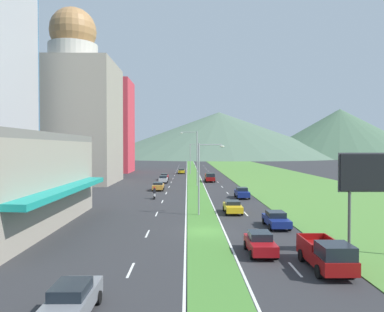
# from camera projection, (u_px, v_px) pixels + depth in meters

# --- Properties ---
(ground_plane) EXTENTS (600.00, 600.00, 0.00)m
(ground_plane) POSITION_uv_depth(u_px,v_px,m) (205.00, 232.00, 33.33)
(ground_plane) COLOR #2D2D30
(grass_median) EXTENTS (3.20, 240.00, 0.06)m
(grass_median) POSITION_uv_depth(u_px,v_px,m) (194.00, 178.00, 93.31)
(grass_median) COLOR #477F33
(grass_median) RESTS_ON ground_plane
(grass_verge_right) EXTENTS (24.00, 240.00, 0.06)m
(grass_verge_right) POSITION_uv_depth(u_px,v_px,m) (275.00, 178.00, 93.56)
(grass_verge_right) COLOR #518438
(grass_verge_right) RESTS_ON ground_plane
(lane_dash_left_1) EXTENTS (0.16, 2.80, 0.01)m
(lane_dash_left_1) POSITION_uv_depth(u_px,v_px,m) (131.00, 270.00, 22.95)
(lane_dash_left_1) COLOR silver
(lane_dash_left_1) RESTS_ON ground_plane
(lane_dash_left_2) EXTENTS (0.16, 2.80, 0.01)m
(lane_dash_left_2) POSITION_uv_depth(u_px,v_px,m) (147.00, 234.00, 32.64)
(lane_dash_left_2) COLOR silver
(lane_dash_left_2) RESTS_ON ground_plane
(lane_dash_left_3) EXTENTS (0.16, 2.80, 0.01)m
(lane_dash_left_3) POSITION_uv_depth(u_px,v_px,m) (157.00, 214.00, 42.32)
(lane_dash_left_3) COLOR silver
(lane_dash_left_3) RESTS_ON ground_plane
(lane_dash_left_4) EXTENTS (0.16, 2.80, 0.01)m
(lane_dash_left_4) POSITION_uv_depth(u_px,v_px,m) (162.00, 202.00, 52.01)
(lane_dash_left_4) COLOR silver
(lane_dash_left_4) RESTS_ON ground_plane
(lane_dash_left_5) EXTENTS (0.16, 2.80, 0.01)m
(lane_dash_left_5) POSITION_uv_depth(u_px,v_px,m) (166.00, 193.00, 61.69)
(lane_dash_left_5) COLOR silver
(lane_dash_left_5) RESTS_ON ground_plane
(lane_dash_left_6) EXTENTS (0.16, 2.80, 0.01)m
(lane_dash_left_6) POSITION_uv_depth(u_px,v_px,m) (169.00, 187.00, 71.38)
(lane_dash_left_6) COLOR silver
(lane_dash_left_6) RESTS_ON ground_plane
(lane_dash_left_7) EXTENTS (0.16, 2.80, 0.01)m
(lane_dash_left_7) POSITION_uv_depth(u_px,v_px,m) (171.00, 182.00, 81.06)
(lane_dash_left_7) COLOR silver
(lane_dash_left_7) RESTS_ON ground_plane
(lane_dash_left_8) EXTENTS (0.16, 2.80, 0.01)m
(lane_dash_left_8) POSITION_uv_depth(u_px,v_px,m) (173.00, 179.00, 90.75)
(lane_dash_left_8) COLOR silver
(lane_dash_left_8) RESTS_ON ground_plane
(lane_dash_left_9) EXTENTS (0.16, 2.80, 0.01)m
(lane_dash_left_9) POSITION_uv_depth(u_px,v_px,m) (174.00, 176.00, 100.43)
(lane_dash_left_9) COLOR silver
(lane_dash_left_9) RESTS_ON ground_plane
(lane_dash_left_10) EXTENTS (0.16, 2.80, 0.01)m
(lane_dash_left_10) POSITION_uv_depth(u_px,v_px,m) (176.00, 173.00, 110.12)
(lane_dash_left_10) COLOR silver
(lane_dash_left_10) RESTS_ON ground_plane
(lane_dash_left_11) EXTENTS (0.16, 2.80, 0.01)m
(lane_dash_left_11) POSITION_uv_depth(u_px,v_px,m) (176.00, 171.00, 119.80)
(lane_dash_left_11) COLOR silver
(lane_dash_left_11) RESTS_ON ground_plane
(lane_dash_left_12) EXTENTS (0.16, 2.80, 0.01)m
(lane_dash_left_12) POSITION_uv_depth(u_px,v_px,m) (177.00, 169.00, 129.49)
(lane_dash_left_12) COLOR silver
(lane_dash_left_12) RESTS_ON ground_plane
(lane_dash_left_13) EXTENTS (0.16, 2.80, 0.01)m
(lane_dash_left_13) POSITION_uv_depth(u_px,v_px,m) (178.00, 168.00, 139.17)
(lane_dash_left_13) COLOR silver
(lane_dash_left_13) RESTS_ON ground_plane
(lane_dash_left_14) EXTENTS (0.16, 2.80, 0.01)m
(lane_dash_left_14) POSITION_uv_depth(u_px,v_px,m) (179.00, 166.00, 148.86)
(lane_dash_left_14) COLOR silver
(lane_dash_left_14) RESTS_ON ground_plane
(lane_dash_left_15) EXTENTS (0.16, 2.80, 0.01)m
(lane_dash_left_15) POSITION_uv_depth(u_px,v_px,m) (179.00, 165.00, 158.54)
(lane_dash_left_15) COLOR silver
(lane_dash_left_15) RESTS_ON ground_plane
(lane_dash_right_1) EXTENTS (0.16, 2.80, 0.01)m
(lane_dash_right_1) POSITION_uv_depth(u_px,v_px,m) (295.00, 269.00, 23.08)
(lane_dash_right_1) COLOR silver
(lane_dash_right_1) RESTS_ON ground_plane
(lane_dash_right_2) EXTENTS (0.16, 2.80, 0.01)m
(lane_dash_right_2) POSITION_uv_depth(u_px,v_px,m) (263.00, 233.00, 32.77)
(lane_dash_right_2) COLOR silver
(lane_dash_right_2) RESTS_ON ground_plane
(lane_dash_right_3) EXTENTS (0.16, 2.80, 0.01)m
(lane_dash_right_3) POSITION_uv_depth(u_px,v_px,m) (246.00, 214.00, 42.45)
(lane_dash_right_3) COLOR silver
(lane_dash_right_3) RESTS_ON ground_plane
(lane_dash_right_4) EXTENTS (0.16, 2.80, 0.01)m
(lane_dash_right_4) POSITION_uv_depth(u_px,v_px,m) (235.00, 201.00, 52.14)
(lane_dash_right_4) COLOR silver
(lane_dash_right_4) RESTS_ON ground_plane
(lane_dash_right_5) EXTENTS (0.16, 2.80, 0.01)m
(lane_dash_right_5) POSITION_uv_depth(u_px,v_px,m) (228.00, 193.00, 61.82)
(lane_dash_right_5) COLOR silver
(lane_dash_right_5) RESTS_ON ground_plane
(lane_dash_right_6) EXTENTS (0.16, 2.80, 0.01)m
(lane_dash_right_6) POSITION_uv_depth(u_px,v_px,m) (222.00, 187.00, 71.51)
(lane_dash_right_6) COLOR silver
(lane_dash_right_6) RESTS_ON ground_plane
(lane_dash_right_7) EXTENTS (0.16, 2.80, 0.01)m
(lane_dash_right_7) POSITION_uv_depth(u_px,v_px,m) (218.00, 182.00, 81.19)
(lane_dash_right_7) COLOR silver
(lane_dash_right_7) RESTS_ON ground_plane
(lane_dash_right_8) EXTENTS (0.16, 2.80, 0.01)m
(lane_dash_right_8) POSITION_uv_depth(u_px,v_px,m) (215.00, 178.00, 90.88)
(lane_dash_right_8) COLOR silver
(lane_dash_right_8) RESTS_ON ground_plane
(lane_dash_right_9) EXTENTS (0.16, 2.80, 0.01)m
(lane_dash_right_9) POSITION_uv_depth(u_px,v_px,m) (212.00, 176.00, 100.56)
(lane_dash_right_9) COLOR silver
(lane_dash_right_9) RESTS_ON ground_plane
(lane_dash_right_10) EXTENTS (0.16, 2.80, 0.01)m
(lane_dash_right_10) POSITION_uv_depth(u_px,v_px,m) (210.00, 173.00, 110.25)
(lane_dash_right_10) COLOR silver
(lane_dash_right_10) RESTS_ON ground_plane
(lane_dash_right_11) EXTENTS (0.16, 2.80, 0.01)m
(lane_dash_right_11) POSITION_uv_depth(u_px,v_px,m) (208.00, 171.00, 119.93)
(lane_dash_right_11) COLOR silver
(lane_dash_right_11) RESTS_ON ground_plane
(lane_dash_right_12) EXTENTS (0.16, 2.80, 0.01)m
(lane_dash_right_12) POSITION_uv_depth(u_px,v_px,m) (207.00, 169.00, 129.62)
(lane_dash_right_12) COLOR silver
(lane_dash_right_12) RESTS_ON ground_plane
(lane_dash_right_13) EXTENTS (0.16, 2.80, 0.01)m
(lane_dash_right_13) POSITION_uv_depth(u_px,v_px,m) (205.00, 168.00, 139.30)
(lane_dash_right_13) COLOR silver
(lane_dash_right_13) RESTS_ON ground_plane
(lane_dash_right_14) EXTENTS (0.16, 2.80, 0.01)m
(lane_dash_right_14) POSITION_uv_depth(u_px,v_px,m) (204.00, 166.00, 148.99)
(lane_dash_right_14) COLOR silver
(lane_dash_right_14) RESTS_ON ground_plane
(lane_dash_right_15) EXTENTS (0.16, 2.80, 0.01)m
(lane_dash_right_15) POSITION_uv_depth(u_px,v_px,m) (203.00, 165.00, 158.67)
(lane_dash_right_15) COLOR silver
(lane_dash_right_15) RESTS_ON ground_plane
(edge_line_median_left) EXTENTS (0.16, 240.00, 0.01)m
(edge_line_median_left) POSITION_uv_depth(u_px,v_px,m) (187.00, 178.00, 93.28)
(edge_line_median_left) COLOR silver
(edge_line_median_left) RESTS_ON ground_plane
(edge_line_median_right) EXTENTS (0.16, 240.00, 0.01)m
(edge_line_median_right) POSITION_uv_depth(u_px,v_px,m) (201.00, 178.00, 93.33)
(edge_line_median_right) COLOR silver
(edge_line_median_right) RESTS_ON ground_plane
(domed_building) EXTENTS (17.98, 17.98, 37.29)m
(domed_building) POSITION_uv_depth(u_px,v_px,m) (74.00, 111.00, 79.51)
(domed_building) COLOR #9E9384
(domed_building) RESTS_ON ground_plane
(midrise_colored) EXTENTS (14.30, 14.30, 28.08)m
(midrise_colored) POSITION_uv_depth(u_px,v_px,m) (108.00, 127.00, 114.38)
(midrise_colored) COLOR #D83847
(midrise_colored) RESTS_ON ground_plane
(hill_far_left) EXTENTS (170.81, 170.81, 27.81)m
(hill_far_left) POSITION_uv_depth(u_px,v_px,m) (70.00, 140.00, 316.38)
(hill_far_left) COLOR #47664C
(hill_far_left) RESTS_ON ground_plane
(hill_far_center) EXTENTS (195.75, 195.75, 35.99)m
(hill_far_center) POSITION_uv_depth(u_px,v_px,m) (219.00, 135.00, 298.89)
(hill_far_center) COLOR #516B56
(hill_far_center) RESTS_ON ground_plane
(hill_far_right) EXTENTS (129.18, 129.18, 37.19)m
(hill_far_right) POSITION_uv_depth(u_px,v_px,m) (340.00, 133.00, 285.15)
(hill_far_right) COLOR #47664C
(hill_far_right) RESTS_ON ground_plane
(street_lamp_near) EXTENTS (2.97, 0.32, 8.04)m
(street_lamp_near) POSITION_uv_depth(u_px,v_px,m) (202.00, 173.00, 41.45)
(street_lamp_near) COLOR #99999E
(street_lamp_near) RESTS_ON ground_plane
(street_lamp_mid) EXTENTS (3.46, 0.44, 10.75)m
(street_lamp_mid) POSITION_uv_depth(u_px,v_px,m) (195.00, 155.00, 72.95)
(street_lamp_mid) COLOR #99999E
(street_lamp_mid) RESTS_ON ground_plane
(street_lamp_far) EXTENTS (2.71, 0.28, 8.66)m
(street_lamp_far) POSITION_uv_depth(u_px,v_px,m) (191.00, 157.00, 104.57)
(street_lamp_far) COLOR #99999E
(street_lamp_far) RESTS_ON ground_plane
(billboard_roadside) EXTENTS (4.90, 0.28, 7.22)m
(billboard_roadside) POSITION_uv_depth(u_px,v_px,m) (374.00, 178.00, 25.75)
(billboard_roadside) COLOR #4C4C51
(billboard_roadside) RESTS_ON ground_plane
(car_0) EXTENTS (2.00, 4.36, 1.42)m
(car_0) POSITION_uv_depth(u_px,v_px,m) (233.00, 207.00, 42.86)
(car_0) COLOR yellow
(car_0) RESTS_ON ground_plane
(car_1) EXTENTS (1.89, 4.71, 1.45)m
(car_1) POSITION_uv_depth(u_px,v_px,m) (164.00, 177.00, 87.22)
(car_1) COLOR maroon
(car_1) RESTS_ON ground_plane
(car_2) EXTENTS (1.89, 4.11, 1.55)m
(car_2) POSITION_uv_depth(u_px,v_px,m) (260.00, 243.00, 26.44)
(car_2) COLOR maroon
(car_2) RESTS_ON ground_plane
(car_3) EXTENTS (1.95, 4.24, 1.61)m
(car_3) POSITION_uv_depth(u_px,v_px,m) (242.00, 193.00, 55.59)
(car_3) COLOR navy
(car_3) RESTS_ON ground_plane
(car_4) EXTENTS (2.00, 4.57, 1.48)m
(car_4) POSITION_uv_depth(u_px,v_px,m) (276.00, 219.00, 35.31)
(car_4) COLOR navy
(car_4) RESTS_ON ground_plane
(car_5) EXTENTS (1.98, 4.26, 1.45)m
(car_5) POSITION_uv_depth(u_px,v_px,m) (158.00, 186.00, 65.60)
(car_5) COLOR #C6842D
(car_5) RESTS_ON ground_plane
(car_6) EXTENTS (1.96, 4.43, 1.37)m
(car_6) POSITION_uv_depth(u_px,v_px,m) (181.00, 171.00, 108.06)
(car_6) COLOR yellow
(car_6) RESTS_ON ground_plane
(car_7) EXTENTS (1.87, 4.53, 1.59)m
(car_7) POSITION_uv_depth(u_px,v_px,m) (72.00, 300.00, 16.51)
(car_7) COLOR slate
(car_7) RESTS_ON ground_plane
(car_8) EXTENTS (1.89, 4.43, 1.58)m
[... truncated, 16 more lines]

